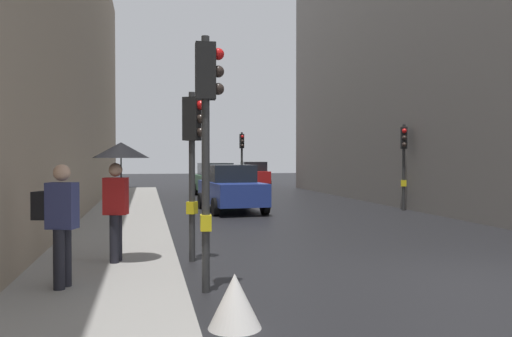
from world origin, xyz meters
The scene contains 13 objects.
ground_plane centered at (0.00, 0.00, 0.00)m, with size 120.00×120.00×0.00m, color black.
sidewalk_kerb centered at (-5.97, 6.00, 0.08)m, with size 2.54×40.00×0.16m, color gray.
building_facade_right centered at (10.70, 13.23, 6.95)m, with size 12.00×26.40×13.90m, color slate.
traffic_light_mid_street centered at (4.39, 10.72, 2.29)m, with size 0.34×0.45×3.31m.
traffic_light_near_left centered at (-4.38, 0.19, 2.64)m, with size 0.43×0.25×3.83m.
traffic_light_far_median centered at (0.20, 22.34, 2.44)m, with size 0.24×0.43×3.53m.
traffic_light_near_right centered at (-4.38, 2.57, 2.28)m, with size 0.44×0.37×3.30m.
car_blue_van centered at (-2.14, 11.81, 0.88)m, with size 2.28×4.33×1.76m.
car_red_sedan centered at (2.07, 28.16, 0.88)m, with size 2.17×4.28×1.76m.
car_green_estate centered at (-1.75, 19.27, 0.88)m, with size 2.12×4.25×1.76m.
pedestrian_with_umbrella centered at (-5.74, 2.00, 1.84)m, with size 1.00×1.00×2.14m.
pedestrian_with_grey_backpack centered at (-6.49, 0.27, 1.16)m, with size 0.65×0.45×1.77m.
warning_sign_triangle centered at (-4.25, -1.51, 0.33)m, with size 0.64×0.64×0.65m, color silver.
Camera 1 is at (-5.26, -7.53, 2.02)m, focal length 36.36 mm.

